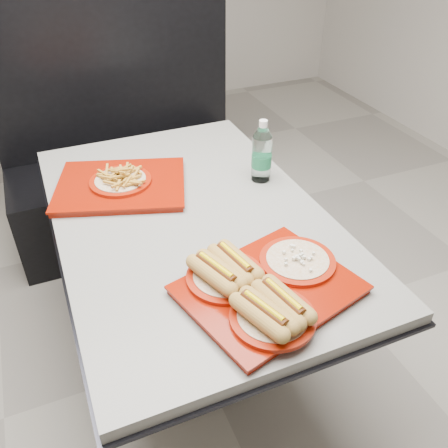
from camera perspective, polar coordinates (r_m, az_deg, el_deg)
name	(u,v)px	position (r m, az deg, el deg)	size (l,w,h in m)	color
ground	(197,354)	(2.18, -3.26, -15.34)	(6.00, 6.00, 0.00)	gray
diner_table	(192,251)	(1.76, -3.89, -3.26)	(0.92, 1.42, 0.75)	black
booth_bench	(128,164)	(2.76, -11.48, 7.05)	(1.30, 0.57, 1.35)	black
tray_near	(263,286)	(1.32, 4.73, -7.39)	(0.54, 0.47, 0.10)	maroon
tray_far	(121,182)	(1.83, -12.31, 4.91)	(0.57, 0.50, 0.09)	maroon
water_bottle	(262,155)	(1.82, 4.56, 8.31)	(0.08, 0.08, 0.24)	silver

